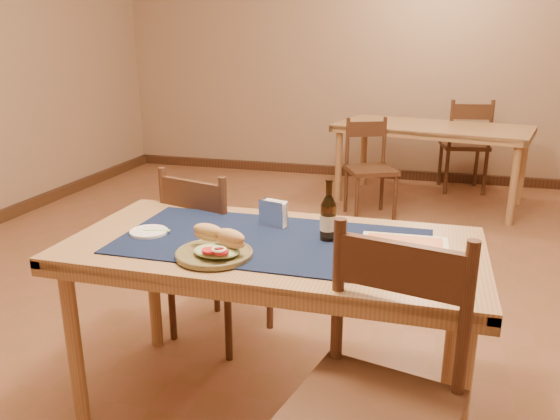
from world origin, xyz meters
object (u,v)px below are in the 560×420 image
(chair_main_near, at_px, (376,400))
(napkin_holder, at_px, (273,214))
(main_table, at_px, (273,261))
(sandwich_plate, at_px, (216,249))
(chair_main_far, at_px, (215,252))
(back_table, at_px, (432,134))
(beer_bottle, at_px, (328,218))

(chair_main_near, height_order, napkin_holder, chair_main_near)
(main_table, distance_m, sandwich_plate, 0.29)
(chair_main_far, xyz_separation_m, napkin_holder, (0.40, -0.30, 0.33))
(back_table, distance_m, chair_main_near, 3.94)
(sandwich_plate, bearing_deg, main_table, 54.70)
(main_table, xyz_separation_m, sandwich_plate, (-0.15, -0.21, 0.12))
(main_table, relative_size, back_table, 0.85)
(back_table, relative_size, sandwich_plate, 6.71)
(sandwich_plate, relative_size, napkin_holder, 2.12)
(chair_main_far, relative_size, chair_main_near, 0.94)
(chair_main_far, xyz_separation_m, sandwich_plate, (0.29, -0.68, 0.30))
(back_table, bearing_deg, chair_main_near, -91.42)
(back_table, distance_m, sandwich_plate, 3.66)
(main_table, distance_m, chair_main_far, 0.67)
(beer_bottle, bearing_deg, back_table, 83.70)
(napkin_holder, bearing_deg, sandwich_plate, -104.80)
(back_table, height_order, sandwich_plate, sandwich_plate)
(sandwich_plate, bearing_deg, napkin_holder, 75.20)
(chair_main_far, height_order, chair_main_near, chair_main_near)
(main_table, relative_size, sandwich_plate, 5.71)
(chair_main_far, distance_m, napkin_holder, 0.59)
(main_table, bearing_deg, sandwich_plate, -125.30)
(main_table, height_order, chair_main_near, chair_main_near)
(back_table, distance_m, chair_main_far, 3.08)
(napkin_holder, bearing_deg, chair_main_near, -54.39)
(chair_main_far, relative_size, beer_bottle, 3.83)
(sandwich_plate, distance_m, beer_bottle, 0.46)
(chair_main_far, bearing_deg, sandwich_plate, -66.72)
(beer_bottle, relative_size, napkin_holder, 1.82)
(main_table, distance_m, chair_main_near, 0.74)
(chair_main_near, distance_m, napkin_holder, 0.94)
(chair_main_near, relative_size, napkin_holder, 7.43)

